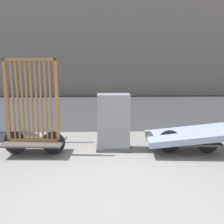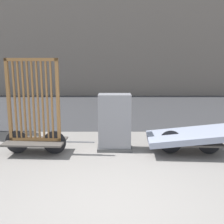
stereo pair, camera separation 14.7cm
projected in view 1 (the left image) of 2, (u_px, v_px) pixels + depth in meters
ground_plane at (116, 205)px, 3.93m from camera, size 60.00×60.00×0.00m
road_strip at (108, 107)px, 12.42m from camera, size 56.00×8.85×0.01m
bike_cart_with_bedframe at (33, 123)px, 5.96m from camera, size 2.10×0.83×2.20m
bike_cart_with_mattress at (189, 136)px, 6.13m from camera, size 2.40×1.20×0.62m
utility_cabinet at (113, 124)px, 6.33m from camera, size 0.83×0.53×1.37m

